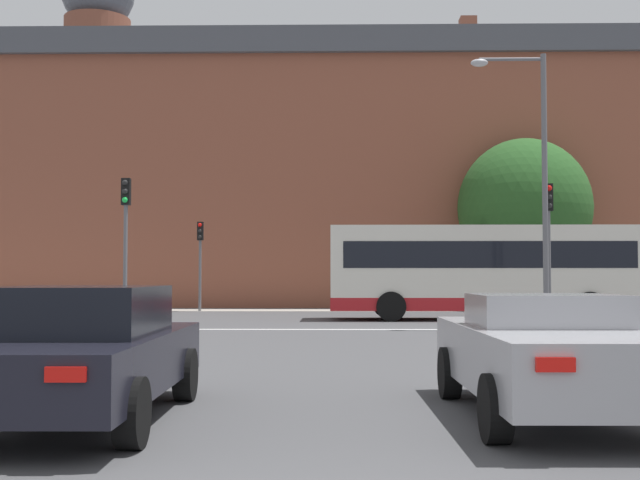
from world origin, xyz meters
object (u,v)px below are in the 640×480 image
(car_saloon_left, at_px, (79,352))
(pedestrian_waiting, at_px, (392,286))
(traffic_light_near_right, at_px, (549,231))
(traffic_light_near_left, at_px, (126,227))
(street_lamp_junction, at_px, (533,162))
(pedestrian_walking_east, at_px, (525,288))
(traffic_light_far_left, at_px, (200,251))
(traffic_light_far_right, at_px, (478,253))
(car_roadster_right, at_px, (549,354))
(bus_crossing_lead, at_px, (483,270))

(car_saloon_left, relative_size, pedestrian_waiting, 2.47)
(car_saloon_left, xyz_separation_m, traffic_light_near_right, (8.96, 14.97, 2.11))
(car_saloon_left, height_order, traffic_light_near_left, traffic_light_near_left)
(car_saloon_left, xyz_separation_m, pedestrian_waiting, (5.24, 26.97, 0.35))
(traffic_light_near_left, bearing_deg, street_lamp_junction, -2.25)
(street_lamp_junction, bearing_deg, pedestrian_walking_east, 77.88)
(pedestrian_waiting, bearing_deg, car_saloon_left, -172.49)
(traffic_light_near_left, xyz_separation_m, traffic_light_far_left, (0.38, 10.99, -0.34))
(traffic_light_far_left, bearing_deg, car_saloon_left, -83.23)
(traffic_light_far_right, xyz_separation_m, traffic_light_near_left, (-12.46, -11.51, 0.42))
(car_saloon_left, relative_size, car_roadster_right, 1.02)
(traffic_light_far_left, bearing_deg, traffic_light_far_right, 2.48)
(street_lamp_junction, bearing_deg, traffic_light_far_left, 135.22)
(traffic_light_near_left, distance_m, street_lamp_junction, 12.08)
(traffic_light_near_right, height_order, pedestrian_walking_east, traffic_light_near_right)
(pedestrian_walking_east, bearing_deg, street_lamp_junction, 102.46)
(traffic_light_near_right, relative_size, pedestrian_walking_east, 2.52)
(traffic_light_far_right, height_order, traffic_light_near_left, traffic_light_near_left)
(pedestrian_waiting, bearing_deg, traffic_light_far_left, 114.38)
(traffic_light_far_left, height_order, pedestrian_walking_east, traffic_light_far_left)
(car_roadster_right, xyz_separation_m, traffic_light_near_left, (-8.51, 14.82, 2.27))
(street_lamp_junction, relative_size, pedestrian_walking_east, 4.76)
(traffic_light_far_right, xyz_separation_m, pedestrian_waiting, (-3.74, 0.33, -1.46))
(car_roadster_right, bearing_deg, traffic_light_far_left, 106.85)
(pedestrian_walking_east, bearing_deg, bus_crossing_lead, 90.43)
(bus_crossing_lead, height_order, traffic_light_far_right, traffic_light_far_right)
(car_saloon_left, height_order, traffic_light_near_right, traffic_light_near_right)
(traffic_light_near_left, relative_size, pedestrian_walking_east, 2.64)
(bus_crossing_lead, distance_m, traffic_light_far_left, 12.82)
(car_saloon_left, height_order, traffic_light_far_left, traffic_light_far_left)
(car_saloon_left, distance_m, traffic_light_near_left, 15.68)
(car_roadster_right, bearing_deg, bus_crossing_lead, 80.88)
(bus_crossing_lead, xyz_separation_m, traffic_light_near_left, (-11.39, -4.48, 1.22))
(pedestrian_waiting, bearing_deg, traffic_light_near_left, 162.15)
(car_saloon_left, relative_size, traffic_light_far_left, 1.16)
(traffic_light_near_left, bearing_deg, traffic_light_far_right, 42.73)
(car_roadster_right, xyz_separation_m, traffic_light_near_right, (3.94, 14.67, 2.15))
(traffic_light_far_right, distance_m, pedestrian_waiting, 4.03)
(traffic_light_far_right, bearing_deg, traffic_light_near_left, -137.27)
(traffic_light_near_left, distance_m, traffic_light_far_left, 11.00)
(traffic_light_near_left, xyz_separation_m, pedestrian_walking_east, (14.46, 11.33, -1.98))
(bus_crossing_lead, bearing_deg, car_roadster_right, 171.51)
(car_roadster_right, height_order, traffic_light_near_left, traffic_light_near_left)
(traffic_light_far_left, xyz_separation_m, pedestrian_waiting, (8.34, 0.86, -1.54))
(traffic_light_near_right, distance_m, pedestrian_waiting, 12.68)
(car_saloon_left, xyz_separation_m, street_lamp_junction, (8.44, 14.65, 4.09))
(car_roadster_right, xyz_separation_m, traffic_light_far_right, (3.96, 26.33, 1.85))
(car_saloon_left, height_order, street_lamp_junction, street_lamp_junction)
(traffic_light_far_left, bearing_deg, bus_crossing_lead, -30.60)
(car_roadster_right, height_order, traffic_light_far_left, traffic_light_far_left)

